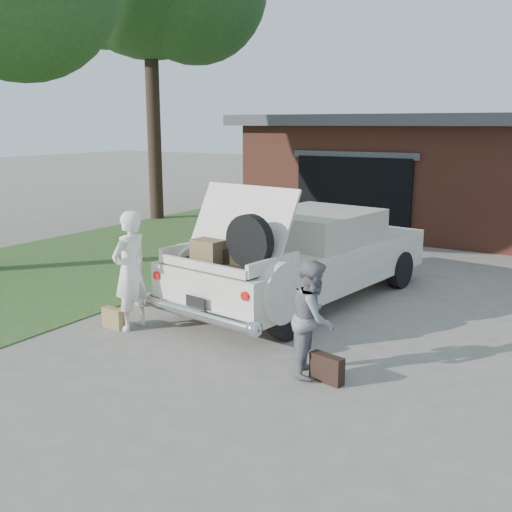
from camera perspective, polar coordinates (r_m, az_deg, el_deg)
The scene contains 8 objects.
ground at distance 8.87m, azimuth -2.05°, elevation -7.68°, with size 90.00×90.00×0.00m, color gray.
grass_strip at distance 14.50m, azimuth -13.69°, elevation 0.01°, with size 6.00×16.00×0.02m, color #2D4C1E.
house at distance 18.80m, azimuth 20.49°, elevation 7.50°, with size 12.80×7.80×3.30m.
sedan at distance 10.47m, azimuth 4.59°, elevation 0.01°, with size 2.80×5.68×2.14m.
woman_left at distance 9.16m, azimuth -11.89°, elevation -1.37°, with size 0.66×0.43×1.81m, color white.
woman_right at distance 7.42m, azimuth 5.49°, elevation -5.88°, with size 0.70×0.55×1.45m, color slate.
suitcase_left at distance 9.43m, azimuth -13.43°, elevation -5.78°, with size 0.40×0.13×0.31m, color #9B824F.
suitcase_right at distance 7.39m, azimuth 6.76°, elevation -10.59°, with size 0.44×0.14×0.34m, color black.
Camera 1 is at (4.62, -6.92, 3.06)m, focal length 42.00 mm.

